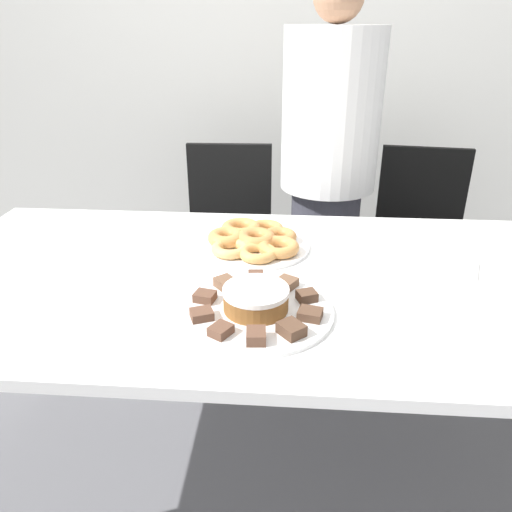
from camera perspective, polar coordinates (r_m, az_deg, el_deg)
ground_plane at (r=1.84m, az=2.29°, el=-24.07°), size 12.00×12.00×0.00m
wall_back at (r=2.77m, az=4.14°, el=23.30°), size 8.00×0.05×2.60m
table at (r=1.39m, az=2.78°, el=-5.12°), size 1.99×0.94×0.77m
person_standing at (r=2.10m, az=8.18°, el=9.05°), size 0.39×0.39×1.57m
office_chair_left at (r=2.37m, az=-3.18°, el=0.82°), size 0.45×0.45×0.88m
office_chair_right at (r=2.42m, az=17.93°, el=0.13°), size 0.49×0.49×0.88m
plate_cake at (r=1.19m, az=-0.01°, el=-6.27°), size 0.37×0.37×0.01m
plate_donuts at (r=1.52m, az=0.01°, el=1.14°), size 0.32×0.32×0.01m
frosted_cake at (r=1.17m, az=-0.01°, el=-4.90°), size 0.16×0.16×0.06m
lamington_0 at (r=1.07m, az=0.01°, el=-9.12°), size 0.05×0.05×0.03m
lamington_1 at (r=1.09m, az=4.06°, el=-8.34°), size 0.07×0.07×0.03m
lamington_2 at (r=1.15m, az=6.20°, el=-6.61°), size 0.06×0.06×0.02m
lamington_3 at (r=1.22m, az=5.82°, el=-4.56°), size 0.06×0.05×0.02m
lamington_4 at (r=1.27m, az=3.42°, el=-3.14°), size 0.07×0.07×0.02m
lamington_5 at (r=1.29m, az=-0.03°, el=-2.54°), size 0.04×0.05×0.03m
lamington_6 at (r=1.27m, az=-3.48°, el=-3.11°), size 0.07×0.07×0.02m
lamington_7 at (r=1.22m, az=-5.86°, el=-4.62°), size 0.06×0.05×0.02m
lamington_8 at (r=1.15m, az=-6.22°, el=-6.64°), size 0.06×0.06×0.02m
lamington_9 at (r=1.09m, az=-4.05°, el=-8.46°), size 0.06×0.06×0.02m
donut_0 at (r=1.51m, az=0.01°, el=2.01°), size 0.12×0.12×0.04m
donut_1 at (r=1.46m, az=2.60°, el=1.00°), size 0.12×0.12×0.03m
donut_2 at (r=1.53m, az=2.68°, el=2.25°), size 0.11×0.11×0.03m
donut_3 at (r=1.59m, az=1.12°, el=3.11°), size 0.11×0.11×0.03m
donut_4 at (r=1.59m, az=-1.73°, el=3.17°), size 0.13×0.13×0.04m
donut_5 at (r=1.52m, az=-3.43°, el=2.12°), size 0.11×0.11×0.04m
donut_6 at (r=1.45m, az=-2.92°, el=0.84°), size 0.11×0.11×0.03m
donut_7 at (r=1.43m, az=0.23°, el=0.35°), size 0.11×0.11×0.03m
napkin at (r=1.50m, az=21.25°, el=-1.13°), size 0.18×0.16×0.01m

